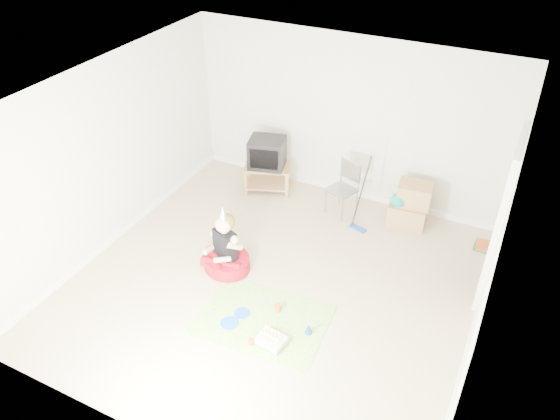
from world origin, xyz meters
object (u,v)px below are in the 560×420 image
at_px(cardboard_boxes, 410,205).
at_px(crt_tv, 267,153).
at_px(folding_chair, 342,190).
at_px(birthday_cake, 271,341).
at_px(seated_woman, 226,255).
at_px(tv_stand, 267,175).

bearing_deg(cardboard_boxes, crt_tv, -178.10).
relative_size(folding_chair, birthday_cake, 2.49).
relative_size(crt_tv, folding_chair, 0.64).
bearing_deg(crt_tv, seated_woman, -92.64).
distance_m(crt_tv, birthday_cake, 3.38).
xyz_separation_m(cardboard_boxes, birthday_cake, (-0.77, -3.01, -0.29)).
height_order(folding_chair, seated_woman, seated_woman).
bearing_deg(tv_stand, seated_woman, -78.48).
height_order(folding_chair, birthday_cake, folding_chair).
bearing_deg(seated_woman, cardboard_boxes, 47.10).
bearing_deg(cardboard_boxes, birthday_cake, -104.35).
bearing_deg(crt_tv, tv_stand, -77.60).
height_order(crt_tv, seated_woman, seated_woman).
relative_size(folding_chair, cardboard_boxes, 1.23).
xyz_separation_m(folding_chair, birthday_cake, (0.24, -2.83, -0.37)).
xyz_separation_m(crt_tv, folding_chair, (1.33, -0.09, -0.27)).
bearing_deg(seated_woman, folding_chair, 64.26).
relative_size(tv_stand, cardboard_boxes, 1.21).
height_order(tv_stand, seated_woman, seated_woman).
bearing_deg(folding_chair, crt_tv, 175.92).
xyz_separation_m(seated_woman, birthday_cake, (1.16, -0.93, -0.17)).
height_order(folding_chair, cardboard_boxes, folding_chair).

